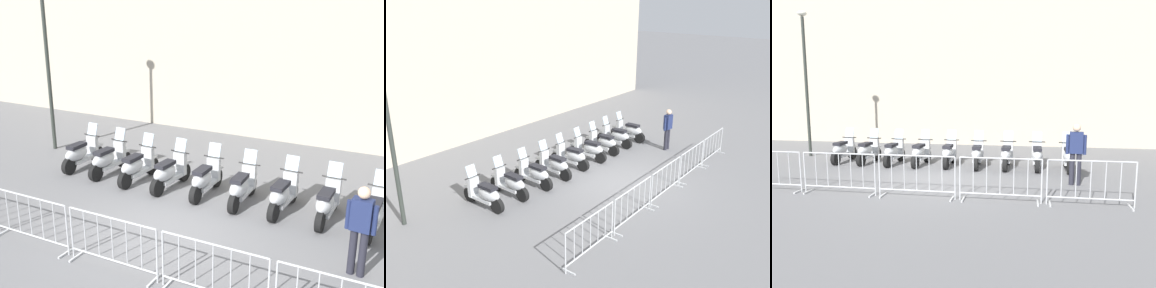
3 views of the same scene
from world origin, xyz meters
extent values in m
plane|color=slate|center=(0.00, 0.00, 0.00)|extent=(120.00, 120.00, 0.00)
cylinder|color=black|center=(-4.49, 2.11, 0.24)|extent=(0.22, 0.50, 0.48)
cylinder|color=black|center=(-4.29, 0.88, 0.24)|extent=(0.22, 0.50, 0.48)
cube|color=#B7BABC|center=(-4.39, 1.50, 0.28)|extent=(0.42, 0.90, 0.10)
ellipsoid|color=#B7BABC|center=(-4.34, 1.22, 0.52)|extent=(0.50, 0.89, 0.40)
cube|color=black|center=(-4.35, 1.25, 0.74)|extent=(0.38, 0.64, 0.10)
cube|color=#B7BABC|center=(-4.46, 1.92, 0.55)|extent=(0.36, 0.20, 0.60)
cylinder|color=black|center=(-4.46, 1.92, 0.88)|extent=(0.56, 0.13, 0.04)
cube|color=silver|center=(-4.47, 1.97, 1.06)|extent=(0.34, 0.19, 0.35)
cube|color=#B7BABC|center=(-4.49, 2.11, 0.51)|extent=(0.25, 0.35, 0.06)
cylinder|color=black|center=(-3.46, 2.25, 0.24)|extent=(0.20, 0.49, 0.48)
cylinder|color=black|center=(-3.30, 1.02, 0.24)|extent=(0.20, 0.49, 0.48)
cube|color=#B7BABC|center=(-3.38, 1.63, 0.28)|extent=(0.39, 0.90, 0.10)
ellipsoid|color=#B7BABC|center=(-3.35, 1.35, 0.52)|extent=(0.47, 0.88, 0.40)
cube|color=black|center=(-3.35, 1.38, 0.74)|extent=(0.35, 0.63, 0.10)
cube|color=#B7BABC|center=(-3.44, 2.06, 0.55)|extent=(0.36, 0.18, 0.60)
cylinder|color=black|center=(-3.44, 2.06, 0.88)|extent=(0.56, 0.11, 0.04)
cube|color=silver|center=(-3.45, 2.11, 1.06)|extent=(0.34, 0.18, 0.35)
cube|color=#B7BABC|center=(-3.46, 2.25, 0.51)|extent=(0.24, 0.34, 0.06)
cylinder|color=black|center=(-2.46, 2.35, 0.24)|extent=(0.21, 0.49, 0.48)
cylinder|color=black|center=(-2.29, 1.12, 0.24)|extent=(0.21, 0.49, 0.48)
cube|color=#B7BABC|center=(-2.37, 1.73, 0.28)|extent=(0.40, 0.90, 0.10)
ellipsoid|color=#B7BABC|center=(-2.33, 1.46, 0.52)|extent=(0.47, 0.88, 0.40)
cube|color=black|center=(-2.34, 1.49, 0.74)|extent=(0.36, 0.63, 0.10)
cube|color=#B7BABC|center=(-2.43, 2.16, 0.55)|extent=(0.36, 0.19, 0.60)
cylinder|color=black|center=(-2.43, 2.16, 0.88)|extent=(0.56, 0.11, 0.04)
cube|color=silver|center=(-2.44, 2.21, 1.06)|extent=(0.34, 0.18, 0.35)
cube|color=#B7BABC|center=(-2.46, 2.35, 0.51)|extent=(0.24, 0.34, 0.06)
cylinder|color=black|center=(-1.44, 2.52, 0.24)|extent=(0.19, 0.49, 0.48)
cylinder|color=black|center=(-1.31, 1.29, 0.24)|extent=(0.19, 0.49, 0.48)
cube|color=#B7BABC|center=(-1.37, 1.91, 0.28)|extent=(0.37, 0.89, 0.10)
ellipsoid|color=#B7BABC|center=(-1.34, 1.63, 0.52)|extent=(0.45, 0.87, 0.40)
cube|color=black|center=(-1.35, 1.66, 0.74)|extent=(0.34, 0.63, 0.10)
cube|color=#B7BABC|center=(-1.42, 2.34, 0.55)|extent=(0.35, 0.18, 0.60)
cylinder|color=black|center=(-1.42, 2.34, 0.88)|extent=(0.56, 0.10, 0.04)
cube|color=silver|center=(-1.43, 2.39, 1.06)|extent=(0.33, 0.17, 0.35)
cube|color=#B7BABC|center=(-1.44, 2.52, 0.51)|extent=(0.23, 0.34, 0.06)
cylinder|color=black|center=(-0.51, 2.74, 0.24)|extent=(0.23, 0.50, 0.48)
cylinder|color=black|center=(-0.27, 1.52, 0.24)|extent=(0.23, 0.50, 0.48)
cube|color=#B7BABC|center=(-0.39, 2.13, 0.28)|extent=(0.44, 0.91, 0.10)
ellipsoid|color=#B7BABC|center=(-0.33, 1.86, 0.52)|extent=(0.52, 0.89, 0.40)
cube|color=black|center=(-0.34, 1.89, 0.74)|extent=(0.39, 0.64, 0.10)
cube|color=#B7BABC|center=(-0.47, 2.55, 0.55)|extent=(0.36, 0.20, 0.60)
cylinder|color=black|center=(-0.47, 2.55, 0.88)|extent=(0.56, 0.14, 0.04)
cube|color=silver|center=(-0.48, 2.60, 1.06)|extent=(0.34, 0.20, 0.35)
cube|color=#B7BABC|center=(-0.51, 2.74, 0.51)|extent=(0.26, 0.35, 0.06)
cylinder|color=black|center=(0.49, 2.85, 0.24)|extent=(0.24, 0.50, 0.48)
cylinder|color=black|center=(0.76, 1.64, 0.24)|extent=(0.24, 0.50, 0.48)
cube|color=#B7BABC|center=(0.62, 2.25, 0.28)|extent=(0.46, 0.91, 0.10)
ellipsoid|color=#B7BABC|center=(0.68, 1.98, 0.52)|extent=(0.53, 0.90, 0.40)
cube|color=black|center=(0.68, 2.01, 0.74)|extent=(0.40, 0.65, 0.10)
cube|color=#B7BABC|center=(0.53, 2.67, 0.55)|extent=(0.36, 0.21, 0.60)
cylinder|color=black|center=(0.53, 2.67, 0.88)|extent=(0.55, 0.16, 0.04)
cube|color=silver|center=(0.52, 2.72, 1.06)|extent=(0.34, 0.21, 0.35)
cube|color=#B7BABC|center=(0.49, 2.85, 0.51)|extent=(0.26, 0.36, 0.06)
cylinder|color=black|center=(1.54, 3.06, 0.24)|extent=(0.20, 0.49, 0.48)
cylinder|color=black|center=(1.70, 1.83, 0.24)|extent=(0.20, 0.49, 0.48)
cube|color=#B7BABC|center=(1.62, 2.45, 0.28)|extent=(0.39, 0.90, 0.10)
ellipsoid|color=#B7BABC|center=(1.65, 2.17, 0.52)|extent=(0.47, 0.88, 0.40)
cube|color=black|center=(1.65, 2.20, 0.74)|extent=(0.35, 0.63, 0.10)
cube|color=#B7BABC|center=(1.56, 2.88, 0.55)|extent=(0.36, 0.18, 0.60)
cylinder|color=black|center=(1.56, 2.88, 0.88)|extent=(0.56, 0.11, 0.04)
cube|color=silver|center=(1.55, 2.93, 1.06)|extent=(0.34, 0.18, 0.35)
cube|color=#B7BABC|center=(1.54, 3.06, 0.51)|extent=(0.24, 0.34, 0.06)
cylinder|color=black|center=(2.51, 3.27, 0.24)|extent=(0.22, 0.50, 0.48)
cylinder|color=black|center=(2.71, 2.04, 0.24)|extent=(0.22, 0.50, 0.48)
cube|color=#B7BABC|center=(2.61, 2.65, 0.28)|extent=(0.42, 0.90, 0.10)
ellipsoid|color=#B7BABC|center=(2.65, 2.38, 0.52)|extent=(0.49, 0.89, 0.40)
cube|color=black|center=(2.65, 2.41, 0.74)|extent=(0.37, 0.64, 0.10)
cube|color=#B7BABC|center=(2.54, 3.08, 0.55)|extent=(0.36, 0.19, 0.60)
cylinder|color=black|center=(2.54, 3.08, 0.88)|extent=(0.56, 0.13, 0.04)
cube|color=silver|center=(2.53, 3.13, 1.06)|extent=(0.34, 0.19, 0.35)
cube|color=#B7BABC|center=(2.51, 3.27, 0.51)|extent=(0.25, 0.35, 0.06)
cylinder|color=black|center=(3.52, 3.40, 0.24)|extent=(0.21, 0.50, 0.48)
cylinder|color=black|center=(3.71, 2.18, 0.24)|extent=(0.21, 0.50, 0.48)
cube|color=#B7BABC|center=(3.61, 2.79, 0.28)|extent=(0.41, 0.90, 0.10)
ellipsoid|color=#B7BABC|center=(3.66, 2.51, 0.52)|extent=(0.48, 0.88, 0.40)
cube|color=black|center=(3.65, 2.54, 0.74)|extent=(0.37, 0.63, 0.10)
cube|color=#B7BABC|center=(3.55, 3.22, 0.55)|extent=(0.36, 0.19, 0.60)
cylinder|color=black|center=(3.55, 3.22, 0.88)|extent=(0.56, 0.12, 0.04)
cube|color=silver|center=(3.54, 3.27, 1.06)|extent=(0.34, 0.19, 0.35)
cube|color=#B7BABC|center=(3.52, 3.40, 0.51)|extent=(0.25, 0.35, 0.06)
cube|color=#B2B5B7|center=(-4.58, -2.60, 0.02)|extent=(0.12, 0.44, 0.04)
cube|color=#B2B5B7|center=(-2.84, -2.29, 0.02)|extent=(0.12, 0.44, 0.04)
cylinder|color=#B2B5B7|center=(-4.65, -2.62, 0.53)|extent=(0.04, 0.04, 1.05)
cylinder|color=#B2B5B7|center=(-2.76, -2.28, 0.53)|extent=(0.04, 0.04, 1.05)
cylinder|color=#B2B5B7|center=(-3.71, -2.45, 1.05)|extent=(1.90, 0.38, 0.04)
cylinder|color=#B2B5B7|center=(-3.71, -2.45, 0.18)|extent=(1.90, 0.38, 0.04)
cylinder|color=#B2B5B7|center=(-4.34, -2.56, 0.61)|extent=(0.02, 0.02, 0.87)
cylinder|color=#B2B5B7|center=(-4.02, -2.50, 0.61)|extent=(0.02, 0.02, 0.87)
cylinder|color=#B2B5B7|center=(-3.71, -2.45, 0.61)|extent=(0.02, 0.02, 0.87)
cylinder|color=#B2B5B7|center=(-3.39, -2.39, 0.61)|extent=(0.02, 0.02, 0.87)
cylinder|color=#B2B5B7|center=(-3.08, -2.33, 0.61)|extent=(0.02, 0.02, 0.87)
cube|color=#B2B5B7|center=(-2.57, -2.24, 0.02)|extent=(0.12, 0.44, 0.04)
cube|color=#B2B5B7|center=(-0.83, -1.92, 0.02)|extent=(0.12, 0.44, 0.04)
cylinder|color=#B2B5B7|center=(-2.64, -2.25, 0.53)|extent=(0.04, 0.04, 1.05)
cylinder|color=#B2B5B7|center=(-0.75, -1.91, 0.53)|extent=(0.04, 0.04, 1.05)
cylinder|color=#B2B5B7|center=(-1.70, -2.08, 1.05)|extent=(1.90, 0.38, 0.04)
cylinder|color=#B2B5B7|center=(-1.70, -2.08, 0.18)|extent=(1.90, 0.38, 0.04)
cylinder|color=#B2B5B7|center=(-2.33, -2.20, 0.61)|extent=(0.02, 0.02, 0.87)
cylinder|color=#B2B5B7|center=(-2.01, -2.14, 0.61)|extent=(0.02, 0.02, 0.87)
cylinder|color=#B2B5B7|center=(-1.70, -2.08, 0.61)|extent=(0.02, 0.02, 0.87)
cylinder|color=#B2B5B7|center=(-1.38, -2.03, 0.61)|extent=(0.02, 0.02, 0.87)
cylinder|color=#B2B5B7|center=(-1.07, -1.97, 0.61)|extent=(0.02, 0.02, 0.87)
cube|color=#B2B5B7|center=(-0.56, -1.88, 0.02)|extent=(0.12, 0.44, 0.04)
cube|color=#B2B5B7|center=(1.18, -1.56, 0.02)|extent=(0.12, 0.44, 0.04)
cylinder|color=#B2B5B7|center=(-0.63, -1.89, 0.53)|extent=(0.04, 0.04, 1.05)
cylinder|color=#B2B5B7|center=(1.26, -1.55, 0.53)|extent=(0.04, 0.04, 1.05)
cylinder|color=#B2B5B7|center=(0.31, -1.72, 1.05)|extent=(1.90, 0.38, 0.04)
cylinder|color=#B2B5B7|center=(0.31, -1.72, 0.18)|extent=(1.90, 0.38, 0.04)
cylinder|color=#B2B5B7|center=(-0.32, -1.83, 0.61)|extent=(0.02, 0.02, 0.87)
cylinder|color=#B2B5B7|center=(0.00, -1.78, 0.61)|extent=(0.02, 0.02, 0.87)
cylinder|color=#B2B5B7|center=(0.31, -1.72, 0.61)|extent=(0.02, 0.02, 0.87)
cylinder|color=#B2B5B7|center=(0.63, -1.66, 0.61)|extent=(0.02, 0.02, 0.87)
cylinder|color=#B2B5B7|center=(0.94, -1.60, 0.61)|extent=(0.02, 0.02, 0.87)
cube|color=#B2B5B7|center=(1.45, -1.51, 0.02)|extent=(0.12, 0.44, 0.04)
cube|color=#B2B5B7|center=(3.19, -1.20, 0.02)|extent=(0.12, 0.44, 0.04)
cylinder|color=#B2B5B7|center=(1.37, -1.53, 0.53)|extent=(0.04, 0.04, 1.05)
cylinder|color=#B2B5B7|center=(3.27, -1.18, 0.53)|extent=(0.04, 0.04, 1.05)
cylinder|color=#B2B5B7|center=(2.32, -1.35, 1.05)|extent=(1.90, 0.38, 0.04)
cylinder|color=#B2B5B7|center=(2.32, -1.35, 0.18)|extent=(1.90, 0.38, 0.04)
cylinder|color=#B2B5B7|center=(1.69, -1.47, 0.61)|extent=(0.02, 0.02, 0.87)
cylinder|color=#B2B5B7|center=(2.00, -1.41, 0.61)|extent=(0.02, 0.02, 0.87)
cylinder|color=#B2B5B7|center=(2.32, -1.35, 0.61)|extent=(0.02, 0.02, 0.87)
cylinder|color=#B2B5B7|center=(2.63, -1.30, 0.61)|extent=(0.02, 0.02, 0.87)
cylinder|color=#B2B5B7|center=(2.95, -1.24, 0.61)|extent=(0.02, 0.02, 0.87)
cube|color=#B2B5B7|center=(3.46, -1.15, 0.02)|extent=(0.12, 0.44, 0.04)
cube|color=#B2B5B7|center=(5.20, -0.83, 0.02)|extent=(0.12, 0.44, 0.04)
cylinder|color=#B2B5B7|center=(3.38, -1.16, 0.53)|extent=(0.04, 0.04, 1.05)
cylinder|color=#B2B5B7|center=(5.27, -0.82, 0.53)|extent=(0.04, 0.04, 1.05)
cylinder|color=#B2B5B7|center=(4.33, -0.99, 1.05)|extent=(1.90, 0.38, 0.04)
cylinder|color=#B2B5B7|center=(4.33, -0.99, 0.18)|extent=(1.90, 0.38, 0.04)
cylinder|color=#B2B5B7|center=(3.70, -1.11, 0.61)|extent=(0.02, 0.02, 0.87)
cylinder|color=#B2B5B7|center=(4.01, -1.05, 0.61)|extent=(0.02, 0.02, 0.87)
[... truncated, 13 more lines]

